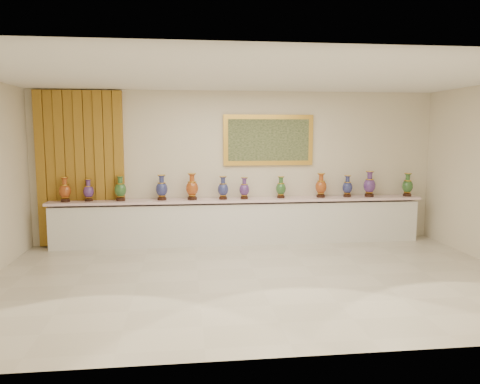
# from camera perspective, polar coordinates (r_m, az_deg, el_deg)

# --- Properties ---
(ground) EXTENTS (8.00, 8.00, 0.00)m
(ground) POSITION_cam_1_polar(r_m,az_deg,el_deg) (7.19, 2.09, -10.50)
(ground) COLOR beige
(ground) RESTS_ON ground
(room) EXTENTS (8.00, 8.00, 8.00)m
(room) POSITION_cam_1_polar(r_m,az_deg,el_deg) (9.32, -15.34, 3.30)
(room) COLOR beige
(room) RESTS_ON ground
(counter) EXTENTS (7.28, 0.48, 0.90)m
(counter) POSITION_cam_1_polar(r_m,az_deg,el_deg) (9.26, -0.07, -3.65)
(counter) COLOR white
(counter) RESTS_ON ground
(vase_0) EXTENTS (0.23, 0.23, 0.47)m
(vase_0) POSITION_cam_1_polar(r_m,az_deg,el_deg) (9.33, -20.56, 0.16)
(vase_0) COLOR black
(vase_0) RESTS_ON counter
(vase_1) EXTENTS (0.24, 0.24, 0.42)m
(vase_1) POSITION_cam_1_polar(r_m,az_deg,el_deg) (9.28, -17.98, 0.10)
(vase_1) COLOR black
(vase_1) RESTS_ON counter
(vase_2) EXTENTS (0.24, 0.24, 0.48)m
(vase_2) POSITION_cam_1_polar(r_m,az_deg,el_deg) (9.17, -14.37, 0.31)
(vase_2) COLOR black
(vase_2) RESTS_ON counter
(vase_3) EXTENTS (0.29, 0.29, 0.49)m
(vase_3) POSITION_cam_1_polar(r_m,az_deg,el_deg) (9.09, -9.52, 0.40)
(vase_3) COLOR black
(vase_3) RESTS_ON counter
(vase_4) EXTENTS (0.27, 0.27, 0.51)m
(vase_4) POSITION_cam_1_polar(r_m,az_deg,el_deg) (9.05, -5.86, 0.50)
(vase_4) COLOR black
(vase_4) RESTS_ON counter
(vase_5) EXTENTS (0.24, 0.24, 0.45)m
(vase_5) POSITION_cam_1_polar(r_m,az_deg,el_deg) (9.07, -2.08, 0.37)
(vase_5) COLOR black
(vase_5) RESTS_ON counter
(vase_6) EXTENTS (0.22, 0.22, 0.42)m
(vase_6) POSITION_cam_1_polar(r_m,az_deg,el_deg) (9.12, 0.53, 0.34)
(vase_6) COLOR black
(vase_6) RESTS_ON counter
(vase_7) EXTENTS (0.25, 0.25, 0.43)m
(vase_7) POSITION_cam_1_polar(r_m,az_deg,el_deg) (9.28, 5.01, 0.45)
(vase_7) COLOR black
(vase_7) RESTS_ON counter
(vase_8) EXTENTS (0.30, 0.30, 0.49)m
(vase_8) POSITION_cam_1_polar(r_m,az_deg,el_deg) (9.48, 9.84, 0.67)
(vase_8) COLOR black
(vase_8) RESTS_ON counter
(vase_9) EXTENTS (0.20, 0.20, 0.44)m
(vase_9) POSITION_cam_1_polar(r_m,az_deg,el_deg) (9.67, 12.96, 0.58)
(vase_9) COLOR black
(vase_9) RESTS_ON counter
(vase_10) EXTENTS (0.31, 0.31, 0.52)m
(vase_10) POSITION_cam_1_polar(r_m,az_deg,el_deg) (9.80, 15.50, 0.80)
(vase_10) COLOR black
(vase_10) RESTS_ON counter
(vase_11) EXTENTS (0.27, 0.27, 0.47)m
(vase_11) POSITION_cam_1_polar(r_m,az_deg,el_deg) (10.11, 19.74, 0.71)
(vase_11) COLOR black
(vase_11) RESTS_ON counter
(label_card) EXTENTS (0.10, 0.06, 0.00)m
(label_card) POSITION_cam_1_polar(r_m,az_deg,el_deg) (9.01, -10.99, -1.09)
(label_card) COLOR white
(label_card) RESTS_ON counter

